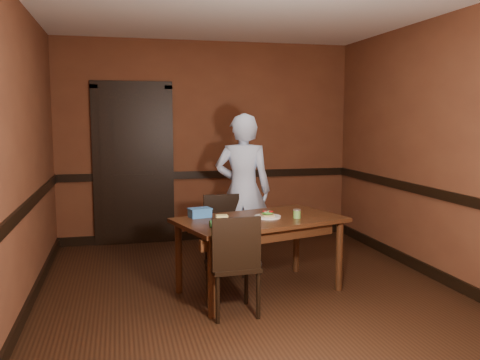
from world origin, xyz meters
name	(u,v)px	position (x,y,z in m)	size (l,w,h in m)	color
floor	(248,292)	(0.00, 0.00, 0.00)	(4.00, 4.50, 0.01)	black
ceiling	(249,4)	(0.00, 0.00, 2.70)	(4.00, 4.50, 0.01)	silver
wall_back	(208,142)	(0.00, 2.25, 1.35)	(4.00, 0.02, 2.70)	#5C2F1B
wall_front	(359,182)	(0.00, -2.25, 1.35)	(4.00, 0.02, 2.70)	#5C2F1B
wall_left	(20,156)	(-2.00, 0.00, 1.35)	(0.02, 4.50, 2.70)	#5C2F1B
wall_right	(437,150)	(2.00, 0.00, 1.35)	(0.02, 4.50, 2.70)	#5C2F1B
dado_back	(208,175)	(0.00, 2.23, 0.90)	(4.00, 0.03, 0.10)	black
dado_left	(25,209)	(-1.99, 0.00, 0.90)	(0.03, 4.50, 0.10)	black
dado_right	(433,193)	(1.99, 0.00, 0.90)	(0.03, 4.50, 0.10)	black
baseboard_back	(208,234)	(0.00, 2.23, 0.06)	(4.00, 0.03, 0.12)	black
baseboard_left	(30,303)	(-1.99, 0.00, 0.06)	(0.03, 4.50, 0.12)	black
baseboard_right	(430,271)	(1.99, 0.00, 0.06)	(0.03, 4.50, 0.12)	black
door	(133,162)	(-1.00, 2.22, 1.09)	(1.05, 0.07, 2.20)	black
dining_table	(260,255)	(0.11, -0.01, 0.36)	(1.54, 0.87, 0.72)	#351B0D
chair_far	(225,236)	(-0.11, 0.60, 0.42)	(0.39, 0.39, 0.84)	black
chair_near	(233,264)	(-0.27, -0.50, 0.44)	(0.41, 0.41, 0.88)	black
person	(243,190)	(0.17, 0.89, 0.86)	(0.63, 0.41, 1.72)	#B1C6E6
sandwich_plate	(268,216)	(0.19, -0.01, 0.74)	(0.25, 0.25, 0.06)	silver
sauce_jar	(297,214)	(0.45, -0.10, 0.77)	(0.07, 0.07, 0.09)	#629640
cheese_saucer	(222,218)	(-0.26, -0.01, 0.74)	(0.15, 0.15, 0.05)	silver
food_tub	(200,213)	(-0.44, 0.16, 0.77)	(0.24, 0.19, 0.09)	#377ACA
wrapped_veg	(223,223)	(-0.32, -0.31, 0.76)	(0.06, 0.06, 0.23)	#1A5121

